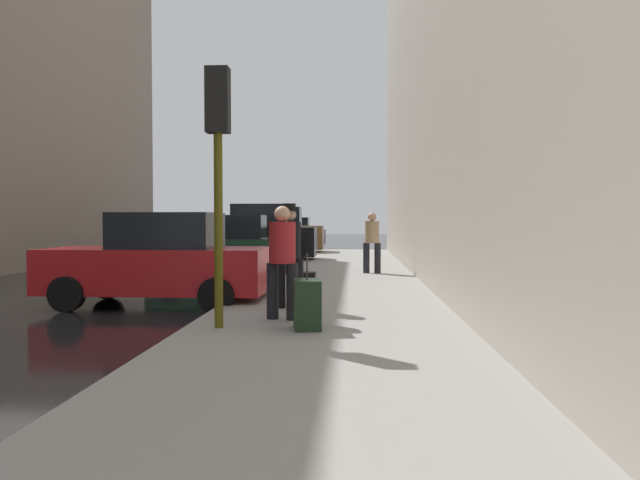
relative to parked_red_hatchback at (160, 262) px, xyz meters
The scene contains 14 objects.
ground_plane 2.78m from the parked_red_hatchback, behind, with size 120.00×120.00×0.00m, color black.
sidewalk 3.45m from the parked_red_hatchback, ahead, with size 4.00×40.00×0.15m, color gray.
parked_red_hatchback is the anchor object (origin of this frame).
parked_dark_green_sedan 6.22m from the parked_red_hatchback, 90.00° to the left, with size 4.26×2.18×1.79m.
parked_black_suv 11.88m from the parked_red_hatchback, 90.00° to the left, with size 4.61×2.07×2.25m.
parked_bronze_suv 17.51m from the parked_red_hatchback, 90.00° to the left, with size 4.62×2.11×2.25m.
parked_gray_coupe 23.90m from the parked_red_hatchback, 90.00° to the left, with size 4.21×2.08×1.79m.
fire_hydrant 6.21m from the parked_red_hatchback, 73.10° to the left, with size 0.42×0.22×0.70m.
traffic_light 4.17m from the parked_red_hatchback, 60.01° to the right, with size 0.32×0.32×3.60m.
pedestrian_in_red_jacket 3.63m from the parked_red_hatchback, 42.85° to the right, with size 0.53×0.49×1.71m.
pedestrian_with_fedora 2.94m from the parked_red_hatchback, 25.78° to the right, with size 0.53×0.47×1.78m.
pedestrian_in_tan_coat 7.19m from the parked_red_hatchback, 53.95° to the left, with size 0.53×0.47×1.71m.
rolling_suitcase 4.50m from the parked_red_hatchback, 46.49° to the right, with size 0.43×0.60×1.04m.
duffel_bag 3.81m from the parked_red_hatchback, 45.00° to the left, with size 0.32×0.44×0.28m.
Camera 1 is at (6.39, -11.60, 1.65)m, focal length 35.00 mm.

